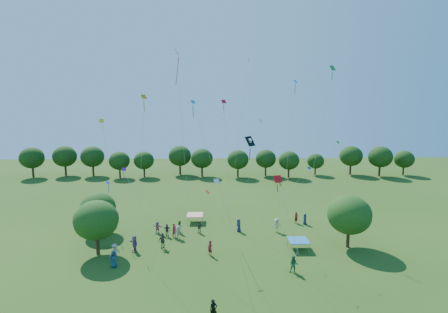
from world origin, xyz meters
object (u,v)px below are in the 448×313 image
at_px(man_in_black, 213,310).
at_px(red_high_kite, 179,86).
at_px(tent_blue, 298,240).
at_px(pirate_kite, 251,144).
at_px(near_tree_west, 96,220).
at_px(near_tree_east, 349,215).
at_px(tent_red_stripe, 195,215).
at_px(near_tree_north, 98,208).

height_order(man_in_black, red_high_kite, red_high_kite).
xyz_separation_m(tent_blue, pirate_kite, (-5.95, -3.64, 11.52)).
bearing_deg(red_high_kite, near_tree_west, -172.51).
bearing_deg(man_in_black, near_tree_east, 19.88).
height_order(tent_red_stripe, red_high_kite, red_high_kite).
distance_m(near_tree_west, red_high_kite, 17.08).
relative_size(near_tree_west, near_tree_north, 1.15).
bearing_deg(man_in_black, tent_red_stripe, 76.24).
relative_size(near_tree_east, red_high_kite, 0.29).
distance_m(near_tree_west, pirate_kite, 18.80).
height_order(tent_blue, man_in_black, man_in_black).
xyz_separation_m(tent_red_stripe, man_in_black, (2.59, -22.12, -0.20)).
bearing_deg(near_tree_east, man_in_black, -139.66).
bearing_deg(pirate_kite, near_tree_west, 169.69).
relative_size(near_tree_west, pirate_kite, 0.51).
bearing_deg(man_in_black, red_high_kite, 84.62).
xyz_separation_m(near_tree_north, near_tree_east, (30.15, -5.41, 0.61)).
height_order(near_tree_north, tent_red_stripe, near_tree_north).
height_order(near_tree_east, man_in_black, near_tree_east).
bearing_deg(near_tree_east, near_tree_north, 169.83).
relative_size(near_tree_north, tent_blue, 2.39).
height_order(tent_red_stripe, man_in_black, man_in_black).
xyz_separation_m(man_in_black, pirate_kite, (3.67, 9.13, 11.73)).
height_order(near_tree_east, red_high_kite, red_high_kite).
distance_m(near_tree_north, tent_red_stripe, 12.79).
xyz_separation_m(near_tree_west, man_in_black, (12.74, -12.11, -3.06)).
relative_size(near_tree_west, near_tree_east, 0.99).
distance_m(near_tree_east, pirate_kite, 15.19).
relative_size(near_tree_east, man_in_black, 3.67).
xyz_separation_m(tent_red_stripe, tent_blue, (12.22, -9.36, 0.00)).
height_order(man_in_black, pirate_kite, pirate_kite).
height_order(near_tree_east, tent_red_stripe, near_tree_east).
xyz_separation_m(pirate_kite, red_high_kite, (-7.26, 4.19, 5.70)).
height_order(near_tree_north, red_high_kite, red_high_kite).
distance_m(man_in_black, red_high_kite, 22.22).
relative_size(tent_red_stripe, red_high_kite, 0.11).
bearing_deg(near_tree_west, tent_red_stripe, 44.61).
height_order(near_tree_west, tent_blue, near_tree_west).
bearing_deg(tent_blue, red_high_kite, 177.61).
distance_m(near_tree_east, tent_red_stripe, 20.38).
relative_size(near_tree_north, pirate_kite, 0.44).
bearing_deg(red_high_kite, tent_red_stripe, 83.58).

